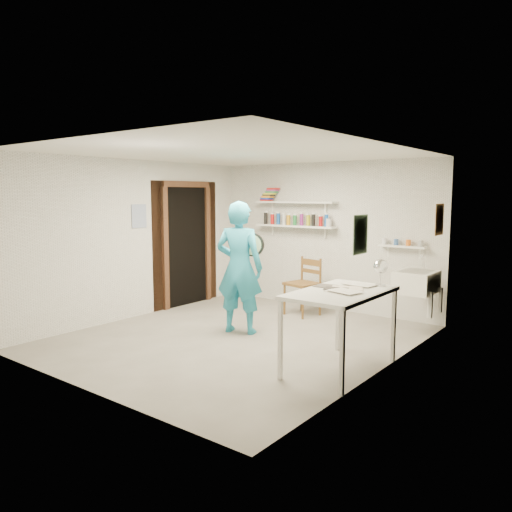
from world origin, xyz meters
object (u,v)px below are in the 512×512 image
Objects in this scene: work_table at (340,331)px; wall_clock at (253,245)px; belfast_sink at (416,282)px; man at (239,268)px; wooden_chair at (302,284)px; desk_lamp at (381,267)px.

wall_clock is at bearing 157.75° from work_table.
wall_clock reaches higher than belfast_sink.
man is 1.38× the size of work_table.
man is (-1.91, -1.47, 0.20)m from belfast_sink.
wall_clock is at bearing -145.63° from belfast_sink.
belfast_sink is 1.98m from work_table.
wall_clock is 0.25× the size of work_table.
wooden_chair is (0.15, 1.36, -0.40)m from man.
wall_clock is 1.95m from desk_lamp.
desk_lamp is (0.10, -1.44, 0.39)m from belfast_sink.
belfast_sink is at bearing 15.95° from wooden_chair.
work_table is (1.73, -0.71, -0.76)m from wall_clock.
belfast_sink is 0.33× the size of man.
work_table is at bearing -93.21° from belfast_sink.
belfast_sink is 3.69× the size of desk_lamp.
man is at bearing -142.45° from belfast_sink.
man is 0.37m from wall_clock.
desk_lamp is at bearing -23.74° from wall_clock.
belfast_sink is 0.46× the size of work_table.
wall_clock reaches higher than wooden_chair.
wall_clock is at bearing 174.51° from desk_lamp.
wooden_chair is 2.37m from desk_lamp.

